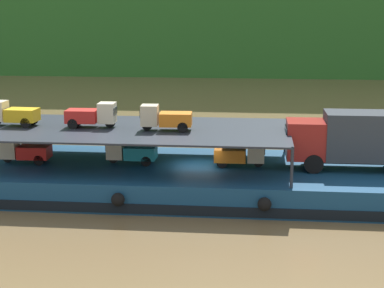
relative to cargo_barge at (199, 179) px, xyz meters
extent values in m
plane|color=brown|center=(0.00, 0.03, -0.75)|extent=(400.00, 400.00, 0.00)
cube|color=navy|center=(0.00, 0.03, 0.00)|extent=(26.58, 8.79, 1.50)
cube|color=black|center=(0.00, -4.39, -0.40)|extent=(26.04, 0.06, 0.50)
sphere|color=black|center=(-3.54, -4.57, 0.10)|extent=(0.67, 0.67, 0.67)
sphere|color=black|center=(3.54, -4.57, 0.10)|extent=(0.67, 0.67, 0.67)
cube|color=maroon|center=(5.69, 0.02, 2.35)|extent=(2.02, 2.20, 2.00)
cube|color=#192833|center=(4.66, 0.01, 2.70)|extent=(0.07, 1.84, 0.60)
cube|color=#33383D|center=(9.09, 0.04, 2.60)|extent=(4.82, 2.34, 2.50)
cube|color=black|center=(9.09, 0.04, 1.30)|extent=(6.81, 1.43, 0.20)
cylinder|color=black|center=(6.08, 1.03, 1.25)|extent=(1.00, 0.29, 1.00)
cylinder|color=black|center=(6.10, -0.99, 1.25)|extent=(1.00, 0.29, 1.00)
cylinder|color=#232833|center=(4.81, 3.94, 1.75)|extent=(0.16, 0.16, 2.00)
cylinder|color=#232833|center=(4.81, -3.89, 1.75)|extent=(0.16, 0.16, 2.00)
cylinder|color=#232833|center=(-12.41, 3.94, 1.75)|extent=(0.16, 0.16, 2.00)
cube|color=#232833|center=(-3.80, 0.03, 2.70)|extent=(17.38, 7.99, 0.10)
cube|color=red|center=(-9.16, -0.32, 1.38)|extent=(1.73, 1.24, 0.70)
cube|color=beige|center=(-10.56, -0.36, 1.58)|extent=(0.92, 1.02, 1.10)
cube|color=#19232D|center=(-11.03, -0.37, 1.69)|extent=(0.06, 0.85, 0.38)
cylinder|color=black|center=(-10.71, -0.36, 1.03)|extent=(0.56, 0.15, 0.56)
cylinder|color=black|center=(-8.78, 0.22, 1.03)|extent=(0.56, 0.15, 0.56)
cylinder|color=black|center=(-8.75, -0.84, 1.03)|extent=(0.56, 0.15, 0.56)
cube|color=teal|center=(-3.26, 0.10, 1.38)|extent=(1.72, 1.22, 0.70)
cube|color=beige|center=(-4.66, 0.12, 1.58)|extent=(0.91, 1.01, 1.10)
cube|color=#19232D|center=(-5.13, 0.12, 1.69)|extent=(0.05, 0.85, 0.38)
cylinder|color=black|center=(-4.81, 0.12, 1.03)|extent=(0.56, 0.15, 0.56)
cylinder|color=black|center=(-2.85, 0.62, 1.03)|extent=(0.56, 0.15, 0.56)
cylinder|color=black|center=(-2.87, -0.44, 1.03)|extent=(0.56, 0.15, 0.56)
cube|color=orange|center=(1.68, 0.11, 1.38)|extent=(1.70, 1.21, 0.70)
cube|color=#C6B793|center=(3.08, 0.11, 1.58)|extent=(0.90, 1.00, 1.10)
cube|color=#19232D|center=(3.55, 0.10, 1.69)|extent=(0.04, 0.85, 0.38)
cylinder|color=black|center=(3.23, 0.11, 1.03)|extent=(0.56, 0.14, 0.56)
cylinder|color=black|center=(1.28, -0.42, 1.03)|extent=(0.56, 0.14, 0.56)
cylinder|color=black|center=(1.29, 0.64, 1.03)|extent=(0.56, 0.14, 0.56)
cube|color=gold|center=(-9.91, 0.08, 3.38)|extent=(1.75, 1.27, 0.70)
cylinder|color=black|center=(-9.48, 0.59, 3.03)|extent=(0.57, 0.16, 0.56)
cylinder|color=black|center=(-9.53, -0.47, 3.03)|extent=(0.57, 0.16, 0.56)
cube|color=red|center=(-6.50, 0.10, 3.38)|extent=(1.72, 1.23, 0.70)
cube|color=beige|center=(-5.10, 0.12, 3.58)|extent=(0.92, 1.02, 1.10)
cube|color=#19232D|center=(-4.63, 0.13, 3.69)|extent=(0.06, 0.85, 0.38)
cylinder|color=black|center=(-4.95, 0.13, 3.03)|extent=(0.56, 0.15, 0.56)
cylinder|color=black|center=(-6.89, -0.44, 3.03)|extent=(0.56, 0.15, 0.56)
cylinder|color=black|center=(-6.91, 0.62, 3.03)|extent=(0.56, 0.15, 0.56)
cube|color=orange|center=(-1.23, -0.38, 3.38)|extent=(1.76, 1.28, 0.70)
cube|color=#C6B793|center=(-2.63, -0.44, 3.58)|extent=(0.95, 1.04, 1.10)
cube|color=#19232D|center=(-3.10, -0.47, 3.69)|extent=(0.08, 0.85, 0.38)
cylinder|color=black|center=(-2.78, -0.45, 3.03)|extent=(0.57, 0.17, 0.56)
cylinder|color=black|center=(-0.86, 0.17, 3.03)|extent=(0.57, 0.17, 0.56)
cylinder|color=black|center=(-0.80, -0.89, 3.03)|extent=(0.57, 0.17, 0.56)
camera|label=1|loc=(3.11, -33.74, 9.30)|focal=59.72mm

